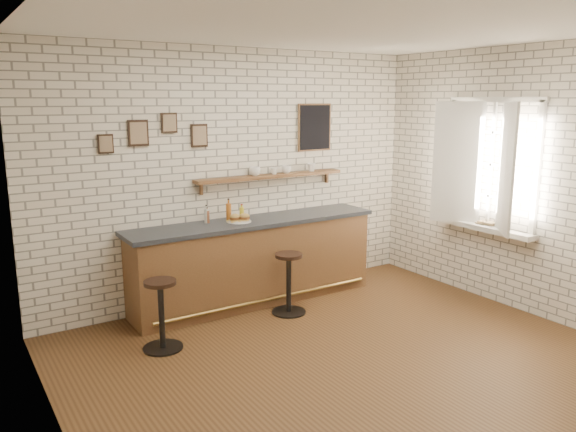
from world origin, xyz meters
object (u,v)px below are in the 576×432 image
(sandwich_plate, at_px, (239,221))
(bitters_bottle_brown, at_px, (207,216))
(shelf_cup_a, at_px, (255,171))
(bar_counter, at_px, (255,261))
(bar_stool_right, at_px, (289,281))
(bitters_bottle_white, at_px, (207,216))
(bar_stool_left, at_px, (161,313))
(book_lower, at_px, (484,224))
(shelf_cup_d, at_px, (311,167))
(ciabatta_sandwich, at_px, (240,217))
(bitters_bottle_amber, at_px, (229,211))
(shelf_cup_b, at_px, (274,171))
(condiment_bottle_yellow, at_px, (242,212))
(book_upper, at_px, (484,223))
(shelf_cup_c, at_px, (286,170))

(sandwich_plate, height_order, bitters_bottle_brown, bitters_bottle_brown)
(sandwich_plate, distance_m, shelf_cup_a, 0.66)
(bar_counter, bearing_deg, sandwich_plate, 179.66)
(bar_stool_right, bearing_deg, bitters_bottle_brown, 134.67)
(bitters_bottle_white, bearing_deg, bar_stool_left, -136.88)
(sandwich_plate, bearing_deg, book_lower, -29.27)
(bar_stool_right, xyz_separation_m, shelf_cup_d, (0.82, 0.74, 1.18))
(sandwich_plate, bearing_deg, ciabatta_sandwich, 0.00)
(bitters_bottle_amber, bearing_deg, ciabatta_sandwich, -64.52)
(bar_stool_left, bearing_deg, bar_counter, 25.40)
(sandwich_plate, relative_size, bitters_bottle_white, 1.33)
(bitters_bottle_brown, bearing_deg, shelf_cup_a, 4.77)
(bitters_bottle_amber, relative_size, bar_stool_left, 0.36)
(bitters_bottle_brown, height_order, bitters_bottle_white, bitters_bottle_white)
(bitters_bottle_brown, height_order, bitters_bottle_amber, bitters_bottle_amber)
(sandwich_plate, bearing_deg, bar_stool_left, -150.95)
(bar_stool_left, height_order, shelf_cup_b, shelf_cup_b)
(bar_stool_right, height_order, shelf_cup_d, shelf_cup_d)
(sandwich_plate, height_order, shelf_cup_b, shelf_cup_b)
(sandwich_plate, xyz_separation_m, shelf_cup_d, (1.16, 0.20, 0.54))
(ciabatta_sandwich, relative_size, condiment_bottle_yellow, 1.45)
(ciabatta_sandwich, xyz_separation_m, bitters_bottle_amber, (-0.07, 0.14, 0.05))
(sandwich_plate, xyz_separation_m, ciabatta_sandwich, (0.01, 0.00, 0.04))
(condiment_bottle_yellow, height_order, book_lower, condiment_bottle_yellow)
(bar_stool_left, relative_size, shelf_cup_a, 5.09)
(book_upper, bearing_deg, bar_stool_left, 164.61)
(shelf_cup_c, bearing_deg, shelf_cup_a, 88.62)
(ciabatta_sandwich, distance_m, bar_stool_left, 1.56)
(bar_counter, relative_size, book_upper, 15.73)
(book_lower, distance_m, book_upper, 0.02)
(bar_stool_right, relative_size, shelf_cup_b, 7.92)
(bitters_bottle_white, bearing_deg, condiment_bottle_yellow, 0.00)
(sandwich_plate, distance_m, shelf_cup_c, 0.96)
(bitters_bottle_white, bearing_deg, sandwich_plate, -22.92)
(shelf_cup_c, bearing_deg, bar_counter, 107.84)
(bitters_bottle_white, xyz_separation_m, book_upper, (2.88, -1.57, -0.14))
(book_lower, bearing_deg, bitters_bottle_brown, 137.28)
(sandwich_plate, xyz_separation_m, bitters_bottle_white, (-0.34, 0.14, 0.08))
(sandwich_plate, distance_m, bar_stool_left, 1.53)
(shelf_cup_d, bearing_deg, book_lower, -39.54)
(bar_counter, distance_m, shelf_cup_d, 1.43)
(ciabatta_sandwich, height_order, shelf_cup_a, shelf_cup_a)
(bitters_bottle_brown, xyz_separation_m, shelf_cup_c, (1.11, 0.06, 0.46))
(sandwich_plate, relative_size, bitters_bottle_amber, 1.10)
(bar_counter, height_order, shelf_cup_b, shelf_cup_b)
(sandwich_plate, distance_m, condiment_bottle_yellow, 0.20)
(bitters_bottle_brown, bearing_deg, shelf_cup_b, 3.40)
(sandwich_plate, bearing_deg, shelf_cup_d, 9.76)
(shelf_cup_b, relative_size, book_upper, 0.45)
(bar_stool_right, distance_m, shelf_cup_a, 1.39)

